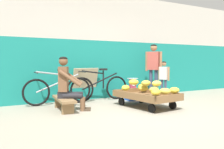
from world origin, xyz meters
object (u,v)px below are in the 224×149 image
at_px(banana_cart, 146,97).
at_px(weighing_scale, 133,83).
at_px(customer_child, 164,76).
at_px(customer_adult, 154,65).
at_px(plastic_crate, 133,95).
at_px(bicycle_near_left, 58,90).
at_px(vendor_seated, 68,84).
at_px(sign_board, 85,84).
at_px(bicycle_far_left, 100,87).
at_px(low_bench, 64,101).

xyz_separation_m(banana_cart, weighing_scale, (0.31, 0.99, 0.21)).
bearing_deg(customer_child, customer_adult, 98.87).
relative_size(plastic_crate, bicycle_near_left, 0.22).
relative_size(banana_cart, customer_adult, 0.99).
xyz_separation_m(plastic_crate, customer_child, (0.87, -0.25, 0.50)).
xyz_separation_m(weighing_scale, bicycle_near_left, (-1.95, 0.33, -0.10)).
distance_m(weighing_scale, customer_adult, 0.96).
relative_size(banana_cart, bicycle_near_left, 0.92).
distance_m(vendor_seated, sign_board, 1.45).
bearing_deg(customer_adult, bicycle_far_left, 171.96).
relative_size(low_bench, weighing_scale, 3.75).
bearing_deg(plastic_crate, bicycle_far_left, 156.50).
xyz_separation_m(low_bench, vendor_seated, (0.08, -0.04, 0.37)).
height_order(banana_cart, customer_child, customer_child).
bearing_deg(bicycle_near_left, bicycle_far_left, 1.00).
relative_size(banana_cart, weighing_scale, 5.06).
distance_m(weighing_scale, bicycle_far_left, 0.89).
relative_size(weighing_scale, customer_child, 0.29).
distance_m(plastic_crate, weighing_scale, 0.30).
bearing_deg(banana_cart, bicycle_near_left, 141.03).
distance_m(plastic_crate, bicycle_near_left, 1.98).
xyz_separation_m(low_bench, weighing_scale, (2.05, 0.42, 0.25)).
xyz_separation_m(sign_board, customer_adult, (1.91, -0.56, 0.52)).
relative_size(plastic_crate, customer_child, 0.35).
relative_size(sign_board, customer_child, 0.83).
bearing_deg(customer_child, vendor_seated, -175.77).
xyz_separation_m(sign_board, customer_child, (1.97, -0.94, 0.22)).
bearing_deg(plastic_crate, weighing_scale, -90.00).
distance_m(sign_board, customer_adult, 2.06).
bearing_deg(sign_board, customer_adult, -16.40).
bearing_deg(vendor_seated, customer_child, 4.23).
bearing_deg(plastic_crate, banana_cart, -107.12).
height_order(plastic_crate, customer_adult, customer_adult).
relative_size(low_bench, customer_adult, 0.74).
relative_size(plastic_crate, weighing_scale, 1.20).
bearing_deg(low_bench, weighing_scale, 11.66).
bearing_deg(bicycle_far_left, vendor_seated, -145.01).
relative_size(banana_cart, plastic_crate, 4.22).
distance_m(vendor_seated, customer_adult, 2.86).
bearing_deg(plastic_crate, vendor_seated, -166.79).
bearing_deg(bicycle_far_left, weighing_scale, -23.57).
height_order(banana_cart, customer_adult, customer_adult).
distance_m(banana_cart, low_bench, 1.83).
relative_size(weighing_scale, customer_adult, 0.20).
relative_size(low_bench, vendor_seated, 0.99).
relative_size(banana_cart, sign_board, 1.75).
bearing_deg(bicycle_near_left, customer_child, -11.73).
bearing_deg(vendor_seated, low_bench, 153.95).
bearing_deg(customer_adult, bicycle_near_left, 175.68).
distance_m(low_bench, weighing_scale, 2.11).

